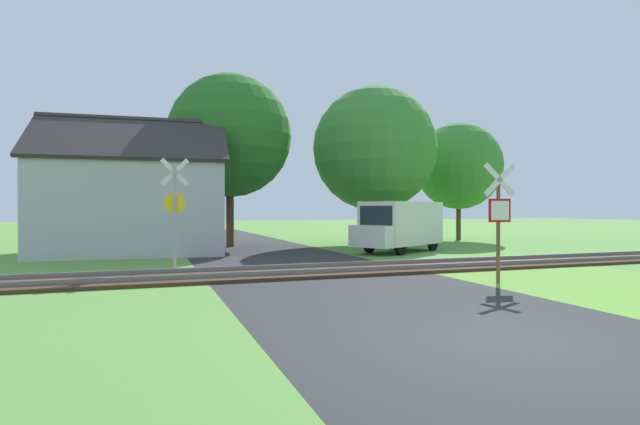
# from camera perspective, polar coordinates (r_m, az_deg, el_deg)

# --- Properties ---
(ground_plane) EXTENTS (160.00, 160.00, 0.00)m
(ground_plane) POSITION_cam_1_polar(r_m,az_deg,el_deg) (7.59, 20.95, -14.15)
(ground_plane) COLOR #5B933D
(road_asphalt) EXTENTS (6.50, 80.00, 0.01)m
(road_asphalt) POSITION_cam_1_polar(r_m,az_deg,el_deg) (9.16, 12.68, -11.58)
(road_asphalt) COLOR #2D2D30
(road_asphalt) RESTS_ON ground
(rail_track) EXTENTS (60.00, 2.60, 0.22)m
(rail_track) POSITION_cam_1_polar(r_m,az_deg,el_deg) (14.92, -0.55, -6.73)
(rail_track) COLOR #422D1E
(rail_track) RESTS_ON ground
(stop_sign_near) EXTENTS (0.87, 0.20, 3.10)m
(stop_sign_near) POSITION_cam_1_polar(r_m,az_deg,el_deg) (13.65, 19.77, -0.26)
(stop_sign_near) COLOR brown
(stop_sign_near) RESTS_ON ground
(crossing_sign_far) EXTENTS (0.88, 0.15, 3.49)m
(crossing_sign_far) POSITION_cam_1_polar(r_m,az_deg,el_deg) (16.01, -16.27, 0.81)
(crossing_sign_far) COLOR #9E9EA5
(crossing_sign_far) RESTS_ON ground
(house) EXTENTS (8.10, 6.75, 5.95)m
(house) POSITION_cam_1_polar(r_m,az_deg,el_deg) (23.23, -20.51, 0.87)
(house) COLOR #B7B7BC
(house) RESTS_ON ground
(tree_far) EXTENTS (5.36, 5.36, 7.28)m
(tree_far) POSITION_cam_1_polar(r_m,az_deg,el_deg) (32.28, 15.56, 5.13)
(tree_far) COLOR #513823
(tree_far) RESTS_ON ground
(tree_center) EXTENTS (6.24, 6.24, 8.77)m
(tree_center) POSITION_cam_1_polar(r_m,az_deg,el_deg) (26.08, -10.26, 8.59)
(tree_center) COLOR #513823
(tree_center) RESTS_ON ground
(tree_right) EXTENTS (6.70, 6.70, 8.55)m
(tree_right) POSITION_cam_1_polar(r_m,az_deg,el_deg) (27.42, 6.26, 7.24)
(tree_right) COLOR #513823
(tree_right) RESTS_ON ground
(mail_truck) EXTENTS (5.16, 4.09, 2.24)m
(mail_truck) POSITION_cam_1_polar(r_m,az_deg,el_deg) (22.46, 9.12, -1.34)
(mail_truck) COLOR silver
(mail_truck) RESTS_ON ground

